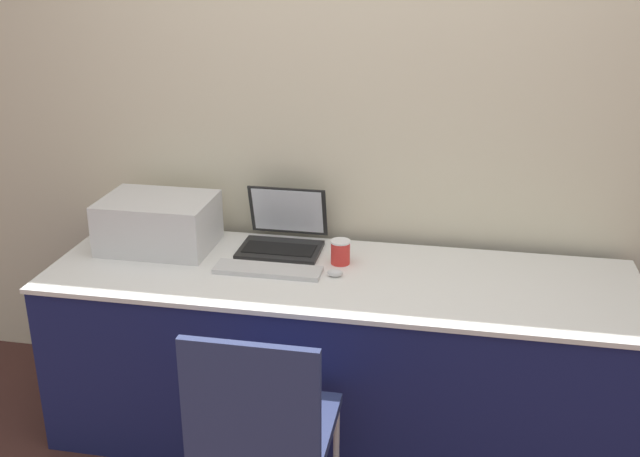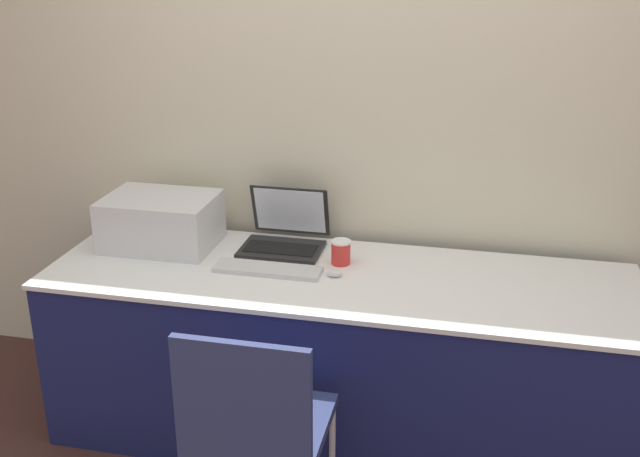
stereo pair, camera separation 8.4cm
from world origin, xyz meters
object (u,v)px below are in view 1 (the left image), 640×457
printer (158,221)px  coffee_cup (340,252)px  mouse (335,273)px  chair (262,423)px  external_keyboard (268,270)px  laptop_left (283,235)px

printer → coffee_cup: bearing=-1.9°
coffee_cup → mouse: bearing=-89.8°
chair → external_keyboard: bearing=102.5°
laptop_left → coffee_cup: bearing=-25.2°
coffee_cup → chair: size_ratio=0.11×
laptop_left → external_keyboard: bearing=-89.5°
external_keyboard → chair: (0.15, -0.70, -0.23)m
laptop_left → mouse: size_ratio=5.50×
laptop_left → printer: bearing=-169.1°
mouse → chair: size_ratio=0.07×
laptop_left → coffee_cup: laptop_left is taller
chair → mouse: bearing=80.2°
printer → laptop_left: 0.55m
printer → chair: (0.69, -0.87, -0.35)m
laptop_left → coffee_cup: (0.28, -0.13, -0.00)m
printer → mouse: printer is taller
laptop_left → external_keyboard: 0.28m
laptop_left → mouse: (0.28, -0.26, -0.04)m
printer → chair: printer is taller
laptop_left → chair: laptop_left is taller
laptop_left → coffee_cup: size_ratio=3.42×
external_keyboard → printer: bearing=162.1°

